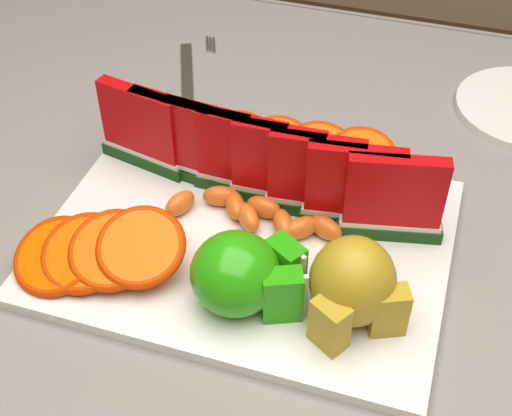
# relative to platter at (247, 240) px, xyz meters

# --- Properties ---
(table) EXTENTS (1.40, 0.90, 0.75)m
(table) POSITION_rel_platter_xyz_m (0.03, 0.00, -0.11)
(table) COLOR #45281C
(table) RESTS_ON ground
(tablecloth) EXTENTS (1.53, 1.03, 0.20)m
(tablecloth) POSITION_rel_platter_xyz_m (0.03, 0.00, -0.05)
(tablecloth) COLOR gray
(tablecloth) RESTS_ON table
(platter) EXTENTS (0.40, 0.30, 0.01)m
(platter) POSITION_rel_platter_xyz_m (0.00, 0.00, 0.00)
(platter) COLOR silver
(platter) RESTS_ON tablecloth
(apple_cluster) EXTENTS (0.11, 0.09, 0.08)m
(apple_cluster) POSITION_rel_platter_xyz_m (0.02, -0.08, 0.04)
(apple_cluster) COLOR #298A15
(apple_cluster) RESTS_ON platter
(pear_cluster) EXTENTS (0.10, 0.10, 0.09)m
(pear_cluster) POSITION_rel_platter_xyz_m (0.12, -0.07, 0.04)
(pear_cluster) COLOR #AD7D13
(pear_cluster) RESTS_ON platter
(fork) EXTENTS (0.08, 0.19, 0.00)m
(fork) POSITION_rel_platter_xyz_m (-0.17, 0.28, -0.00)
(fork) COLOR silver
(fork) RESTS_ON tablecloth
(watermelon_row) EXTENTS (0.39, 0.07, 0.10)m
(watermelon_row) POSITION_rel_platter_xyz_m (-0.01, 0.06, 0.05)
(watermelon_row) COLOR #0F4019
(watermelon_row) RESTS_ON platter
(orange_fan_front) EXTENTS (0.18, 0.12, 0.05)m
(orange_fan_front) POSITION_rel_platter_xyz_m (-0.12, -0.08, 0.03)
(orange_fan_front) COLOR #DF3100
(orange_fan_front) RESTS_ON platter
(orange_fan_back) EXTENTS (0.28, 0.10, 0.04)m
(orange_fan_back) POSITION_rel_platter_xyz_m (-0.01, 0.13, 0.03)
(orange_fan_back) COLOR #DF3100
(orange_fan_back) RESTS_ON platter
(tangerine_segments) EXTENTS (0.19, 0.06, 0.02)m
(tangerine_segments) POSITION_rel_platter_xyz_m (0.00, 0.02, 0.02)
(tangerine_segments) COLOR #F45028
(tangerine_segments) RESTS_ON platter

